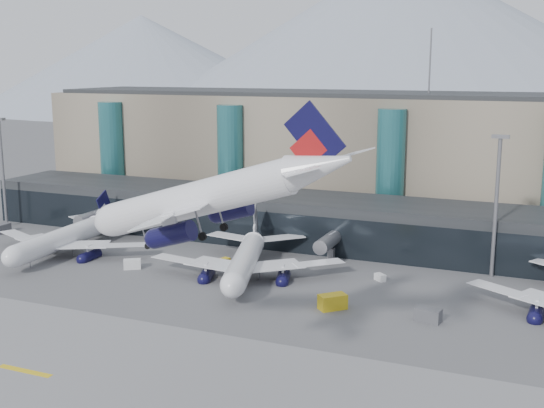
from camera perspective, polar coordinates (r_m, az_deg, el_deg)
The scene contains 18 objects.
ground at distance 93.18m, azimuth -4.14°, elevation -12.17°, with size 900.00×900.00×0.00m, color #515154.
runway_strip at distance 81.40m, azimuth -9.09°, elevation -15.96°, with size 400.00×40.00×0.04m, color slate.
runway_markings at distance 81.39m, azimuth -9.09°, elevation -15.94°, with size 128.00×1.00×0.02m.
concourse at distance 142.96m, azimuth 6.30°, elevation -1.66°, with size 170.00×27.00×10.00m.
terminal_main at distance 179.19m, azimuth 1.63°, elevation 4.48°, with size 130.00×30.00×31.00m.
teal_towers at distance 161.06m, azimuth 2.91°, elevation 3.16°, with size 116.40×19.40×46.00m.
mountain_ridge at distance 456.62m, azimuth 20.27°, elevation 11.88°, with size 910.00×400.00×110.00m.
lightmast_left at distance 171.16m, azimuth -21.63°, elevation 3.00°, with size 3.00×1.20×25.60m.
lightmast_mid at distance 126.39m, azimuth 18.27°, elevation 0.46°, with size 3.00×1.20×25.60m.
hero_jet at distance 72.11m, azimuth -4.34°, elevation 1.43°, with size 33.01×33.86×10.91m.
jet_parked_left at distance 144.74m, azimuth -16.55°, elevation -2.10°, with size 36.84×35.98×11.87m.
jet_parked_mid at distance 123.93m, azimuth -2.10°, elevation -3.87°, with size 35.51×37.24×11.95m.
veh_a at distance 130.67m, azimuth -11.62°, elevation -4.94°, with size 3.15×1.77×1.77m, color silver.
veh_b at distance 130.60m, azimuth -4.05°, elevation -4.84°, with size 2.30×1.42×1.33m, color gold.
veh_c at distance 105.00m, azimuth 12.95°, elevation -9.04°, with size 3.74×1.98×2.08m, color #4B4C50.
veh_f at distance 166.67m, azimuth -21.63°, elevation -1.91°, with size 3.69×1.95×2.06m, color #4B4C50.
veh_g at distance 122.66m, azimuth 9.03°, elevation -6.08°, with size 2.09×1.22×1.22m, color silver.
veh_h at distance 107.81m, azimuth 5.09°, elevation -8.15°, with size 4.28×2.25×2.37m, color gold.
Camera 1 is at (38.90, -75.96, 37.39)m, focal length 45.00 mm.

